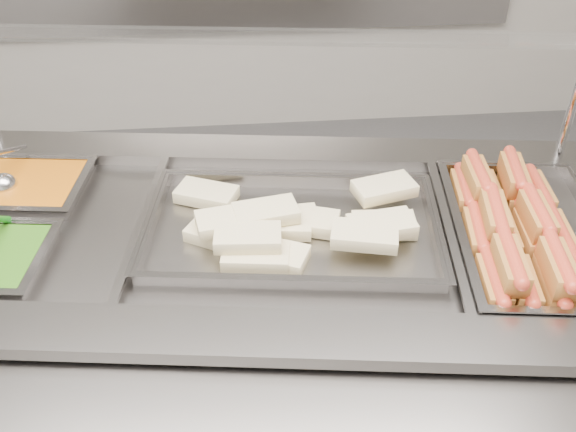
{
  "coord_description": "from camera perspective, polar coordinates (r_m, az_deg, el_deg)",
  "views": [
    {
      "loc": [
        -0.02,
        -0.94,
        1.87
      ],
      "look_at": [
        0.09,
        0.29,
        0.94
      ],
      "focal_mm": 40.0,
      "sensor_mm": 36.0,
      "label": 1
    }
  ],
  "objects": [
    {
      "name": "sneeze_guard",
      "position": [
        1.58,
        -1.6,
        15.28
      ],
      "size": [
        1.72,
        0.51,
        0.45
      ],
      "color": "silver",
      "rests_on": "steam_counter"
    },
    {
      "name": "tray_rail",
      "position": [
        1.24,
        -3.48,
        -17.45
      ],
      "size": [
        1.86,
        0.61,
        0.05
      ],
      "color": "gray",
      "rests_on": "steam_counter"
    },
    {
      "name": "hotdogs_in_buns",
      "position": [
        1.64,
        19.65,
        -0.93
      ],
      "size": [
        0.31,
        0.55,
        0.12
      ],
      "color": "#A06B21",
      "rests_on": "pan_hotdogs"
    },
    {
      "name": "pan_beans",
      "position": [
        1.87,
        -22.21,
        1.66
      ],
      "size": [
        0.34,
        0.28,
        0.1
      ],
      "color": "gray",
      "rests_on": "steam_counter"
    },
    {
      "name": "pan_hotdogs",
      "position": [
        1.68,
        20.55,
        -2.26
      ],
      "size": [
        0.42,
        0.6,
        0.1
      ],
      "color": "gray",
      "rests_on": "steam_counter"
    },
    {
      "name": "pan_wraps",
      "position": [
        1.58,
        0.37,
        -1.47
      ],
      "size": [
        0.74,
        0.5,
        0.07
      ],
      "color": "gray",
      "rests_on": "steam_counter"
    },
    {
      "name": "steam_counter",
      "position": [
        1.88,
        -1.59,
        -11.86
      ],
      "size": [
        2.02,
        1.09,
        0.92
      ],
      "color": "slate",
      "rests_on": "ground"
    },
    {
      "name": "ladle",
      "position": [
        1.85,
        -23.86,
        2.65
      ],
      "size": [
        0.07,
        0.2,
        0.14
      ],
      "color": "silver",
      "rests_on": "pan_beans"
    },
    {
      "name": "tortilla_wraps",
      "position": [
        1.55,
        0.35,
        -0.77
      ],
      "size": [
        0.63,
        0.4,
        0.07
      ],
      "color": "beige",
      "rests_on": "pan_wraps"
    }
  ]
}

